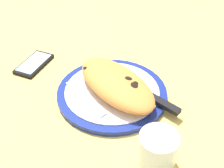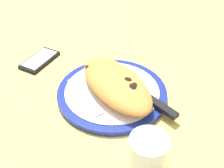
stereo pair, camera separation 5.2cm
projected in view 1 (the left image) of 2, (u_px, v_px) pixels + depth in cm
name	position (u px, v px, depth cm)	size (l,w,h in cm)	color
ground_plane	(112.00, 99.00, 77.77)	(150.00, 150.00, 3.00)	#DBB756
plate	(112.00, 93.00, 76.29)	(28.47, 28.47, 1.74)	navy
calzone	(116.00, 83.00, 73.98)	(27.38, 16.64, 4.80)	orange
fork	(88.00, 101.00, 72.06)	(15.68, 5.02, 0.40)	silver
knife	(154.00, 99.00, 72.36)	(20.60, 9.20, 1.20)	silver
smartphone	(34.00, 64.00, 86.78)	(12.61, 13.32, 1.16)	black
water_glass	(157.00, 152.00, 58.30)	(7.80, 7.80, 8.03)	silver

